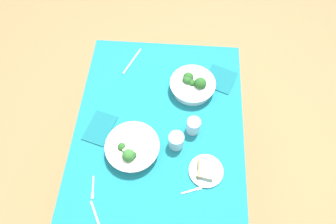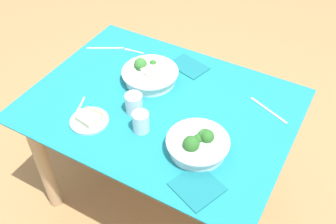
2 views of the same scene
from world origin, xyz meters
name	(u,v)px [view 1 (image 1 of 2)]	position (x,y,z in m)	size (l,w,h in m)	color
ground_plane	(161,171)	(0.00, 0.00, 0.00)	(6.00, 6.00, 0.00)	#9E7547
dining_table	(159,139)	(0.00, 0.00, 0.59)	(1.20, 0.90, 0.71)	#197A84
broccoli_bowl_far	(193,85)	(-0.27, 0.17, 0.75)	(0.26, 0.26, 0.11)	white
broccoli_bowl_near	(132,148)	(0.13, -0.12, 0.75)	(0.27, 0.27, 0.11)	white
bread_side_plate	(206,170)	(0.21, 0.25, 0.73)	(0.17, 0.17, 0.04)	#99C6D1
water_glass_center	(193,126)	(-0.01, 0.18, 0.76)	(0.07, 0.07, 0.09)	silver
water_glass_side	(176,141)	(0.08, 0.10, 0.76)	(0.08, 0.08, 0.09)	silver
fork_by_far_bowl	(93,188)	(0.34, -0.29, 0.72)	(0.11, 0.03, 0.00)	#B7B7BC
fork_by_near_bowl	(193,190)	(0.31, 0.19, 0.72)	(0.05, 0.10, 0.00)	#B7B7BC
table_knife_left	(132,61)	(-0.45, -0.20, 0.72)	(0.21, 0.01, 0.00)	#B7B7BC
table_knife_right	(98,221)	(0.48, -0.24, 0.72)	(0.20, 0.01, 0.00)	#B7B7BC
napkin_folded_upper	(220,79)	(-0.35, 0.33, 0.72)	(0.16, 0.16, 0.01)	#156870
napkin_folded_lower	(100,128)	(0.01, -0.31, 0.72)	(0.18, 0.13, 0.01)	#156870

